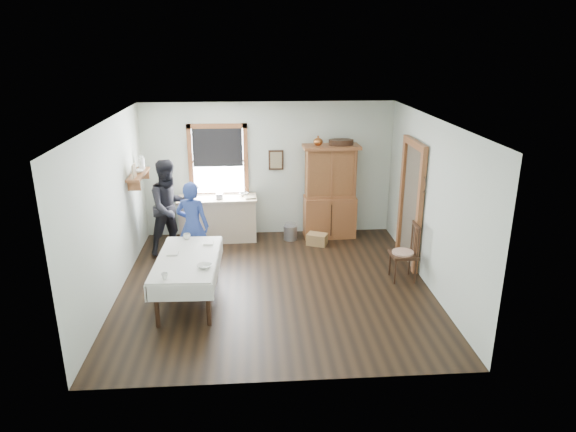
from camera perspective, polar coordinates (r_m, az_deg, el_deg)
The scene contains 20 objects.
room at distance 8.00m, azimuth -1.53°, elevation 0.92°, with size 5.01×5.01×2.70m.
window at distance 10.32m, azimuth -7.78°, elevation 6.50°, with size 1.18×0.07×1.48m.
doorway at distance 9.28m, azimuth 13.56°, elevation 1.75°, with size 0.09×1.14×2.22m.
wall_shelf at distance 9.63m, azimuth -16.27°, elevation 4.67°, with size 0.24×1.00×0.44m.
framed_picture at distance 10.32m, azimuth -1.34°, elevation 6.23°, with size 0.30×0.04×0.40m, color #321C11.
rug_beater at distance 8.63m, azimuth 14.87°, elevation 4.20°, with size 0.27×0.27×0.01m, color black.
work_counter at distance 10.34m, azimuth -7.77°, elevation -0.30°, with size 1.55×0.59×0.89m, color tan.
china_hutch at distance 10.32m, azimuth 4.70°, elevation 2.69°, with size 1.11×0.53×1.89m, color brown.
dining_table at distance 8.08m, azimuth -10.99°, elevation -6.86°, with size 0.94×1.78×0.71m, color silver.
spindle_chair at distance 8.75m, azimuth 12.72°, elevation -3.91°, with size 0.46×0.46×0.99m, color #321C11.
pail at distance 10.35m, azimuth 0.27°, elevation -1.85°, with size 0.27×0.27×0.29m, color #92949A.
wicker_basket at distance 10.12m, azimuth 3.25°, elevation -2.59°, with size 0.38×0.27×0.22m, color olive.
woman_blue at distance 9.01m, azimuth -10.52°, elevation -1.45°, with size 0.54×0.35×1.47m, color navy.
figure_dark at distance 9.76m, azimuth -12.93°, elevation 0.59°, with size 0.81×0.63×1.66m, color black.
table_cup_a at distance 8.63m, azimuth -11.17°, elevation -2.24°, with size 0.12×0.12×0.09m, color silver.
table_cup_b at distance 7.29m, azimuth -13.54°, elevation -6.49°, with size 0.09×0.09×0.09m, color silver.
table_bowl at distance 7.53m, azimuth -9.27°, elevation -5.48°, with size 0.23×0.23×0.06m, color silver.
counter_book at distance 10.12m, azimuth -4.87°, elevation 2.08°, with size 0.18×0.24×0.02m, color #7C7053.
counter_bowl at distance 10.28m, azimuth -4.94°, elevation 2.44°, with size 0.18×0.18×0.06m, color silver.
shelf_bowl at distance 9.63m, azimuth -16.27°, elevation 4.82°, with size 0.22×0.22×0.05m, color silver.
Camera 1 is at (-0.33, -7.60, 3.83)m, focal length 32.00 mm.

